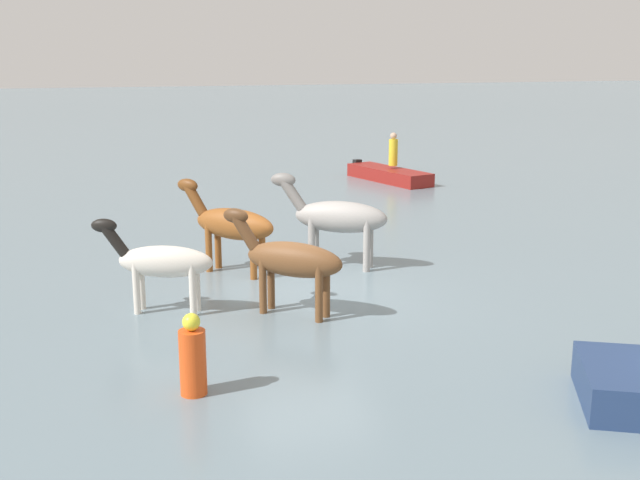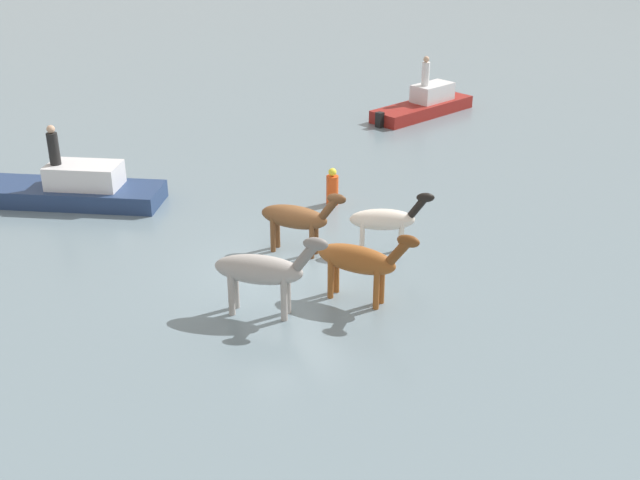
# 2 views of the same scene
# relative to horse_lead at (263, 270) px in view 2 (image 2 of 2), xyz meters

# --- Properties ---
(ground_plane) EXTENTS (209.78, 209.78, 0.00)m
(ground_plane) POSITION_rel_horse_lead_xyz_m (-1.76, 1.25, -1.10)
(ground_plane) COLOR slate
(horse_lead) EXTENTS (1.80, 2.33, 2.00)m
(horse_lead) POSITION_rel_horse_lead_xyz_m (0.00, 0.00, 0.00)
(horse_lead) COLOR #9E9993
(horse_lead) RESTS_ON ground_plane
(horse_pinto_flank) EXTENTS (1.21, 2.09, 1.67)m
(horse_pinto_flank) POSITION_rel_horse_lead_xyz_m (-1.78, 3.94, -0.18)
(horse_pinto_flank) COLOR silver
(horse_pinto_flank) RESTS_ON ground_plane
(horse_dark_mare) EXTENTS (1.89, 1.91, 1.81)m
(horse_dark_mare) POSITION_rel_horse_lead_xyz_m (-2.63, 1.84, -0.10)
(horse_dark_mare) COLOR brown
(horse_dark_mare) RESTS_ON ground_plane
(horse_mid_herd) EXTENTS (2.12, 1.87, 1.90)m
(horse_mid_herd) POSITION_rel_horse_lead_xyz_m (0.29, 2.22, -0.05)
(horse_mid_herd) COLOR brown
(horse_mid_herd) RESTS_ON ground_plane
(boat_launch_far) EXTENTS (4.34, 5.95, 1.38)m
(boat_launch_far) POSITION_rel_horse_lead_xyz_m (-8.59, -3.21, -0.77)
(boat_launch_far) COLOR navy
(boat_launch_far) RESTS_ON ground_plane
(boat_motor_center) EXTENTS (2.95, 5.10, 1.35)m
(boat_motor_center) POSITION_rel_horse_lead_xyz_m (-12.77, 11.43, -0.78)
(boat_motor_center) COLOR maroon
(boat_motor_center) RESTS_ON ground_plane
(person_helmsman_aft) EXTENTS (0.32, 0.32, 1.19)m
(person_helmsman_aft) POSITION_rel_horse_lead_xyz_m (-8.61, -3.44, 0.68)
(person_helmsman_aft) COLOR black
(person_helmsman_aft) RESTS_ON boat_launch_far
(person_boatman_standing) EXTENTS (0.32, 0.32, 1.19)m
(person_boatman_standing) POSITION_rel_horse_lead_xyz_m (-12.82, 11.43, 0.65)
(person_boatman_standing) COLOR silver
(person_boatman_standing) RESTS_ON boat_motor_center
(buoy_channel_marker) EXTENTS (0.36, 0.36, 1.14)m
(buoy_channel_marker) POSITION_rel_horse_lead_xyz_m (-5.33, 4.02, -0.59)
(buoy_channel_marker) COLOR #E54C19
(buoy_channel_marker) RESTS_ON ground_plane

